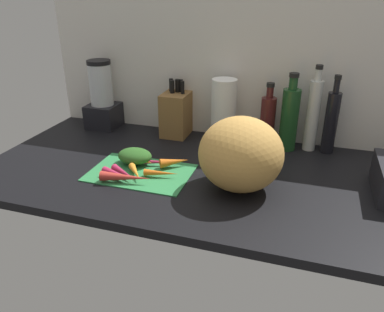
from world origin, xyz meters
TOP-DOWN VIEW (x-y plane):
  - ground_plane at (0.00, 0.00)cm, footprint 170.00×80.00cm
  - wall_back at (0.00, 38.50)cm, footprint 170.00×3.00cm
  - cutting_board at (-24.81, -9.25)cm, footprint 36.06×24.18cm
  - carrot_0 at (-27.79, -4.13)cm, footprint 11.98×4.26cm
  - carrot_1 at (-30.24, -16.36)cm, footprint 12.33×5.68cm
  - carrot_2 at (-26.24, -18.05)cm, footprint 17.52×6.55cm
  - carrot_3 at (-25.06, -12.64)cm, footprint 8.73×9.88cm
  - carrot_4 at (-16.28, -10.63)cm, footprint 12.21×4.76cm
  - carrot_5 at (-14.54, -1.57)cm, footprint 10.81×9.05cm
  - carrot_6 at (-22.01, -2.87)cm, footprint 16.96×6.49cm
  - carrot_7 at (-28.89, -14.37)cm, footprint 11.23×7.70cm
  - carrot_greens_pile at (-29.67, -3.28)cm, footprint 12.94×9.95cm
  - winter_squash at (10.89, -8.86)cm, footprint 27.44×26.56cm
  - knife_block at (-25.35, 31.43)cm, footprint 11.09×16.04cm
  - blender_appliance at (-61.28, 29.90)cm, footprint 13.84×13.84cm
  - paper_towel_roll at (-3.86, 29.50)cm, footprint 10.36×10.36cm
  - bottle_0 at (14.54, 30.22)cm, footprint 6.17×6.17cm
  - bottle_1 at (23.14, 29.05)cm, footprint 7.01×7.01cm
  - bottle_2 at (31.85, 31.44)cm, footprint 5.12×5.12cm
  - bottle_3 at (38.89, 30.64)cm, footprint 5.12×5.12cm

SIDE VIEW (x-z plane):
  - ground_plane at x=0.00cm, z-range -3.00..0.00cm
  - cutting_board at x=-24.81cm, z-range 0.00..0.80cm
  - carrot_6 at x=-22.01cm, z-range 0.80..3.07cm
  - carrot_4 at x=-16.28cm, z-range 0.80..3.22cm
  - carrot_3 at x=-25.06cm, z-range 0.80..3.29cm
  - carrot_7 at x=-28.89cm, z-range 0.80..3.45cm
  - carrot_1 at x=-30.24cm, z-range 0.80..3.64cm
  - carrot_0 at x=-27.79cm, z-range 0.80..3.86cm
  - carrot_5 at x=-14.54cm, z-range 0.80..4.26cm
  - carrot_2 at x=-26.24cm, z-range 0.80..4.26cm
  - carrot_greens_pile at x=-29.67cm, z-range 0.80..6.27cm
  - knife_block at x=-25.35cm, z-range -2.44..22.04cm
  - bottle_0 at x=14.54cm, z-range -2.21..24.35cm
  - winter_squash at x=10.89cm, z-range 0.00..24.40cm
  - bottle_3 at x=38.89cm, z-range -2.52..28.65cm
  - bottle_1 at x=23.14cm, z-range -2.24..28.98cm
  - paper_towel_roll at x=-3.86cm, z-range 0.00..26.83cm
  - blender_appliance at x=-61.28cm, z-range -2.13..29.03cm
  - bottle_2 at x=31.85cm, z-range -2.20..32.15cm
  - wall_back at x=0.00cm, z-range 0.00..60.00cm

